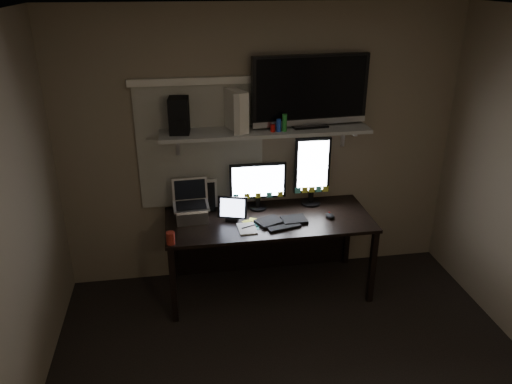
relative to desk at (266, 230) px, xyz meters
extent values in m
plane|color=silver|center=(0.00, -1.55, 1.95)|extent=(3.60, 3.60, 0.00)
plane|color=#796957|center=(0.00, 0.25, 0.70)|extent=(3.60, 0.00, 3.60)
cube|color=#B1AE9F|center=(-0.55, 0.24, 0.75)|extent=(1.10, 0.02, 1.10)
cube|color=black|center=(0.00, -0.12, 0.16)|extent=(1.80, 0.75, 0.03)
cube|color=black|center=(0.00, 0.23, -0.20)|extent=(1.80, 0.02, 0.70)
cube|color=black|center=(-0.86, -0.46, -0.20)|extent=(0.05, 0.05, 0.70)
cube|color=black|center=(0.86, -0.46, -0.20)|extent=(0.05, 0.05, 0.70)
cube|color=black|center=(-0.86, 0.21, -0.20)|extent=(0.05, 0.05, 0.70)
cube|color=black|center=(0.86, 0.21, -0.20)|extent=(0.05, 0.05, 0.70)
cube|color=#A0A19C|center=(0.00, 0.08, 0.91)|extent=(1.80, 0.35, 0.03)
cube|color=black|center=(-0.06, 0.09, 0.40)|extent=(0.51, 0.06, 0.45)
cube|color=black|center=(0.44, 0.12, 0.50)|extent=(0.33, 0.07, 0.65)
cube|color=black|center=(0.09, -0.21, 0.19)|extent=(0.47, 0.27, 0.03)
ellipsoid|color=black|center=(0.53, -0.20, 0.20)|extent=(0.09, 0.12, 0.04)
cube|color=silver|center=(-0.22, -0.29, 0.18)|extent=(0.15, 0.21, 0.01)
cube|color=black|center=(-0.32, -0.11, 0.29)|extent=(0.27, 0.18, 0.22)
cube|color=black|center=(-0.56, 0.16, 0.32)|extent=(0.23, 0.12, 0.28)
cube|color=#BCBCC1|center=(-0.67, -0.05, 0.35)|extent=(0.31, 0.26, 0.34)
cylinder|color=maroon|center=(-0.85, -0.44, 0.23)|extent=(0.07, 0.07, 0.10)
cube|color=black|center=(0.39, 0.11, 1.23)|extent=(1.03, 0.26, 0.61)
cube|color=beige|center=(-0.25, 0.10, 1.10)|extent=(0.18, 0.30, 0.34)
cube|color=black|center=(-0.72, 0.10, 1.07)|extent=(0.18, 0.21, 0.30)
camera|label=1|loc=(-0.74, -3.97, 2.14)|focal=35.00mm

